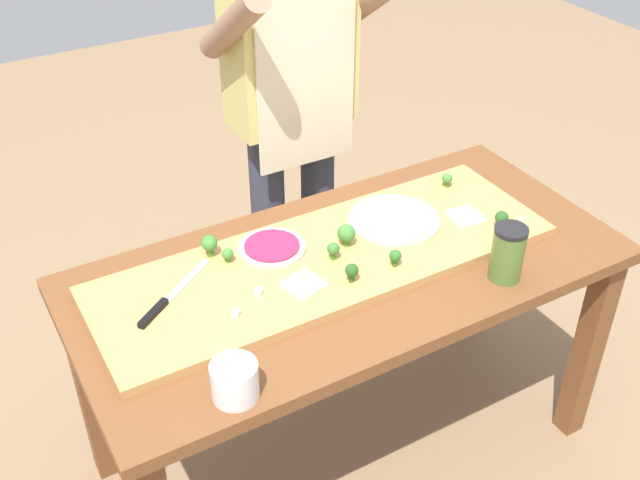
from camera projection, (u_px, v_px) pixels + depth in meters
name	position (u px, v px, depth m)	size (l,w,h in m)	color
ground_plane	(344.00, 446.00, 2.57)	(8.00, 8.00, 0.00)	#896B4C
prep_table	(349.00, 295.00, 2.19)	(1.54, 0.73, 0.76)	brown
cutting_board	(326.00, 260.00, 2.12)	(1.31, 0.43, 0.03)	tan
chefs_knife	(166.00, 301.00, 1.95)	(0.26, 0.20, 0.02)	#B7BABF
pizza_whole_cheese_artichoke	(394.00, 219.00, 2.25)	(0.27, 0.27, 0.02)	beige
pizza_whole_beet_magenta	(272.00, 247.00, 2.14)	(0.19, 0.19, 0.02)	beige
pizza_slice_near_right	(466.00, 217.00, 2.26)	(0.09, 0.09, 0.01)	beige
pizza_slice_far_right	(304.00, 285.00, 2.00)	(0.10, 0.10, 0.01)	beige
broccoli_floret_back_right	(209.00, 244.00, 2.10)	(0.04, 0.04, 0.06)	#487A23
broccoli_floret_front_right	(346.00, 234.00, 2.14)	(0.05, 0.05, 0.07)	#487A23
broccoli_floret_front_mid	(502.00, 218.00, 2.21)	(0.04, 0.04, 0.05)	#2C5915
broccoli_floret_center_right	(447.00, 179.00, 2.40)	(0.03, 0.03, 0.05)	#487A23
broccoli_floret_back_mid	(352.00, 271.00, 2.00)	(0.04, 0.04, 0.05)	#2C5915
broccoli_floret_back_left	(228.00, 254.00, 2.08)	(0.03, 0.03, 0.04)	#487A23
broccoli_floret_center_left	(333.00, 249.00, 2.09)	(0.04, 0.04, 0.05)	#3F7220
broccoli_floret_front_left	(395.00, 257.00, 2.06)	(0.03, 0.03, 0.05)	#366618
cheese_crumble_a	(521.00, 221.00, 2.24)	(0.02, 0.02, 0.02)	silver
cheese_crumble_b	(259.00, 292.00, 1.97)	(0.02, 0.02, 0.02)	silver
cheese_crumble_c	(236.00, 313.00, 1.90)	(0.02, 0.02, 0.02)	silver
flour_cup	(235.00, 382.00, 1.70)	(0.11, 0.11, 0.09)	white
sauce_jar	(508.00, 253.00, 2.03)	(0.09, 0.09, 0.16)	#517033
cook_center	(292.00, 93.00, 2.49)	(0.54, 0.39, 1.67)	#333847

